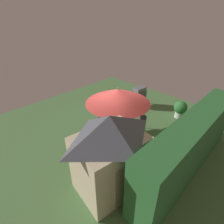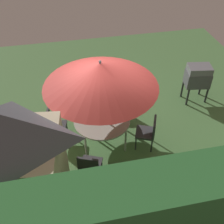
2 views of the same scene
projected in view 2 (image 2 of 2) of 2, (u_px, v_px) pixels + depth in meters
ground_plane at (111, 125)px, 7.85m from camera, size 11.00×11.00×0.00m
hedge_backdrop at (153, 221)px, 4.54m from camera, size 5.76×0.85×2.19m
garden_shed at (7, 165)px, 5.06m from camera, size 2.29×1.87×2.68m
patio_table at (102, 121)px, 6.99m from camera, size 1.42×1.42×0.73m
patio_umbrella at (100, 75)px, 6.09m from camera, size 2.63×2.63×2.41m
bbq_grill at (198, 77)px, 8.21m from camera, size 0.77×0.61×1.20m
chair_near_shed at (53, 125)px, 7.11m from camera, size 0.56×0.55×0.90m
chair_far_side at (90, 166)px, 6.12m from camera, size 0.60×0.60×0.90m
chair_toward_hedge at (149, 131)px, 6.93m from camera, size 0.60×0.60×0.90m
chair_toward_house at (106, 94)px, 8.08m from camera, size 0.56×0.57×0.90m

